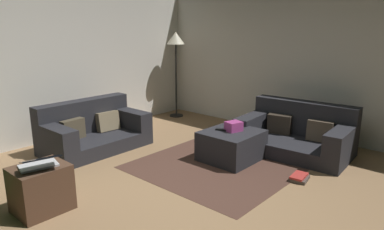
{
  "coord_description": "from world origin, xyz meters",
  "views": [
    {
      "loc": [
        -2.57,
        -2.36,
        1.84
      ],
      "look_at": [
        0.67,
        0.52,
        0.75
      ],
      "focal_mm": 32.97,
      "sensor_mm": 36.0,
      "label": 1
    }
  ],
  "objects_px": {
    "couch_left": "(92,131)",
    "couch_right": "(297,134)",
    "laptop": "(39,163)",
    "corner_lamp": "(176,45)",
    "ottoman": "(231,145)",
    "tv_remote": "(221,130)",
    "gift_box": "(234,126)",
    "book_stack": "(299,178)",
    "side_table": "(41,189)"
  },
  "relations": [
    {
      "from": "side_table",
      "to": "book_stack",
      "type": "xyz_separation_m",
      "value": [
        2.45,
        -1.64,
        -0.21
      ]
    },
    {
      "from": "corner_lamp",
      "to": "couch_right",
      "type": "bearing_deg",
      "value": -96.75
    },
    {
      "from": "couch_right",
      "to": "laptop",
      "type": "relative_size",
      "value": 3.74
    },
    {
      "from": "couch_right",
      "to": "tv_remote",
      "type": "distance_m",
      "value": 1.22
    },
    {
      "from": "ottoman",
      "to": "corner_lamp",
      "type": "height_order",
      "value": "corner_lamp"
    },
    {
      "from": "gift_box",
      "to": "tv_remote",
      "type": "relative_size",
      "value": 1.33
    },
    {
      "from": "couch_left",
      "to": "side_table",
      "type": "height_order",
      "value": "couch_left"
    },
    {
      "from": "couch_left",
      "to": "couch_right",
      "type": "bearing_deg",
      "value": 128.56
    },
    {
      "from": "gift_box",
      "to": "corner_lamp",
      "type": "relative_size",
      "value": 0.12
    },
    {
      "from": "couch_left",
      "to": "couch_right",
      "type": "distance_m",
      "value": 3.13
    },
    {
      "from": "couch_left",
      "to": "ottoman",
      "type": "relative_size",
      "value": 1.97
    },
    {
      "from": "couch_right",
      "to": "side_table",
      "type": "distance_m",
      "value": 3.59
    },
    {
      "from": "laptop",
      "to": "corner_lamp",
      "type": "xyz_separation_m",
      "value": [
        3.75,
        1.77,
        0.94
      ]
    },
    {
      "from": "couch_right",
      "to": "ottoman",
      "type": "distance_m",
      "value": 1.08
    },
    {
      "from": "book_stack",
      "to": "couch_right",
      "type": "bearing_deg",
      "value": 27.6
    },
    {
      "from": "couch_right",
      "to": "corner_lamp",
      "type": "height_order",
      "value": "corner_lamp"
    },
    {
      "from": "couch_left",
      "to": "tv_remote",
      "type": "xyz_separation_m",
      "value": [
        0.97,
        -1.75,
        0.15
      ]
    },
    {
      "from": "laptop",
      "to": "couch_left",
      "type": "bearing_deg",
      "value": 42.87
    },
    {
      "from": "tv_remote",
      "to": "side_table",
      "type": "bearing_deg",
      "value": 148.1
    },
    {
      "from": "side_table",
      "to": "laptop",
      "type": "relative_size",
      "value": 1.19
    },
    {
      "from": "book_stack",
      "to": "couch_left",
      "type": "bearing_deg",
      "value": 109.31
    },
    {
      "from": "couch_left",
      "to": "corner_lamp",
      "type": "distance_m",
      "value": 2.64
    },
    {
      "from": "ottoman",
      "to": "book_stack",
      "type": "relative_size",
      "value": 2.64
    },
    {
      "from": "laptop",
      "to": "corner_lamp",
      "type": "height_order",
      "value": "corner_lamp"
    },
    {
      "from": "ottoman",
      "to": "gift_box",
      "type": "relative_size",
      "value": 3.69
    },
    {
      "from": "tv_remote",
      "to": "laptop",
      "type": "distance_m",
      "value": 2.45
    },
    {
      "from": "ottoman",
      "to": "tv_remote",
      "type": "relative_size",
      "value": 4.91
    },
    {
      "from": "gift_box",
      "to": "side_table",
      "type": "bearing_deg",
      "value": 166.18
    },
    {
      "from": "side_table",
      "to": "couch_right",
      "type": "bearing_deg",
      "value": -18.71
    },
    {
      "from": "couch_left",
      "to": "laptop",
      "type": "relative_size",
      "value": 3.56
    },
    {
      "from": "ottoman",
      "to": "couch_right",
      "type": "bearing_deg",
      "value": -30.37
    },
    {
      "from": "couch_left",
      "to": "tv_remote",
      "type": "distance_m",
      "value": 2.01
    },
    {
      "from": "couch_left",
      "to": "tv_remote",
      "type": "relative_size",
      "value": 9.69
    },
    {
      "from": "ottoman",
      "to": "gift_box",
      "type": "xyz_separation_m",
      "value": [
        0.03,
        -0.01,
        0.27
      ]
    },
    {
      "from": "gift_box",
      "to": "book_stack",
      "type": "bearing_deg",
      "value": -92.45
    },
    {
      "from": "ottoman",
      "to": "side_table",
      "type": "bearing_deg",
      "value": 166.21
    },
    {
      "from": "ottoman",
      "to": "couch_left",
      "type": "bearing_deg",
      "value": 118.87
    },
    {
      "from": "tv_remote",
      "to": "book_stack",
      "type": "height_order",
      "value": "tv_remote"
    },
    {
      "from": "side_table",
      "to": "laptop",
      "type": "distance_m",
      "value": 0.3
    },
    {
      "from": "couch_left",
      "to": "gift_box",
      "type": "xyz_separation_m",
      "value": [
        1.07,
        -1.9,
        0.2
      ]
    },
    {
      "from": "ottoman",
      "to": "gift_box",
      "type": "bearing_deg",
      "value": -15.99
    },
    {
      "from": "couch_left",
      "to": "couch_right",
      "type": "height_order",
      "value": "couch_left"
    },
    {
      "from": "tv_remote",
      "to": "laptop",
      "type": "relative_size",
      "value": 0.37
    },
    {
      "from": "couch_right",
      "to": "gift_box",
      "type": "xyz_separation_m",
      "value": [
        -0.9,
        0.54,
        0.21
      ]
    },
    {
      "from": "ottoman",
      "to": "book_stack",
      "type": "height_order",
      "value": "ottoman"
    },
    {
      "from": "side_table",
      "to": "ottoman",
      "type": "bearing_deg",
      "value": -13.79
    },
    {
      "from": "side_table",
      "to": "laptop",
      "type": "bearing_deg",
      "value": -103.04
    },
    {
      "from": "couch_left",
      "to": "corner_lamp",
      "type": "bearing_deg",
      "value": -169.86
    },
    {
      "from": "couch_left",
      "to": "ottoman",
      "type": "height_order",
      "value": "couch_left"
    },
    {
      "from": "couch_right",
      "to": "book_stack",
      "type": "xyz_separation_m",
      "value": [
        -0.94,
        -0.49,
        -0.24
      ]
    }
  ]
}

